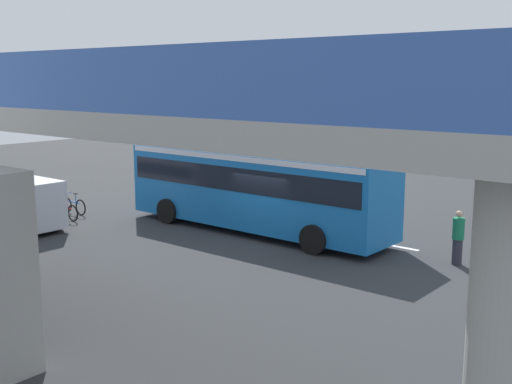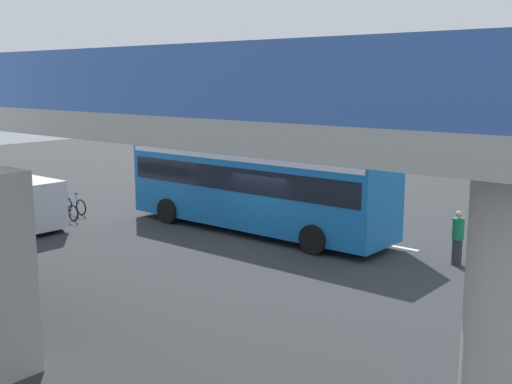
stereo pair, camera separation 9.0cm
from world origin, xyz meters
name	(u,v)px [view 2 (the right image)]	position (x,y,z in m)	size (l,w,h in m)	color
ground	(270,239)	(0.00, 0.00, 0.00)	(80.00, 80.00, 0.00)	#2D3033
city_bus	(255,184)	(1.29, -0.65, 1.88)	(11.54, 2.85, 3.15)	#196BB7
parked_van	(13,199)	(9.16, 5.17, 1.18)	(4.80, 2.17, 2.05)	silver
bicycle_red	(66,211)	(8.80, 2.98, 0.37)	(1.77, 0.44, 0.96)	black
bicycle_blue	(74,205)	(9.57, 2.06, 0.37)	(1.77, 0.44, 0.96)	black
pedestrian	(458,238)	(-6.69, -1.33, 0.89)	(0.38, 0.38, 1.79)	#2D2D38
traffic_sign	(318,176)	(0.60, -3.97, 1.89)	(0.08, 0.60, 2.80)	slate
lane_dash_leftmost	(505,267)	(-8.00, -2.11, 0.00)	(2.00, 0.20, 0.01)	silver
lane_dash_left	(393,246)	(-4.00, -2.11, 0.00)	(2.00, 0.20, 0.01)	silver
lane_dash_centre	(303,229)	(0.00, -2.11, 0.00)	(2.00, 0.20, 0.01)	silver
lane_dash_right	(229,215)	(4.00, -2.11, 0.00)	(2.00, 0.20, 0.01)	silver
lane_dash_rightmost	(168,204)	(8.00, -2.11, 0.00)	(2.00, 0.20, 0.01)	silver
pedestrian_overpass	(13,129)	(0.00, 10.03, 4.75)	(25.58, 2.60, 6.49)	#9E9E99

